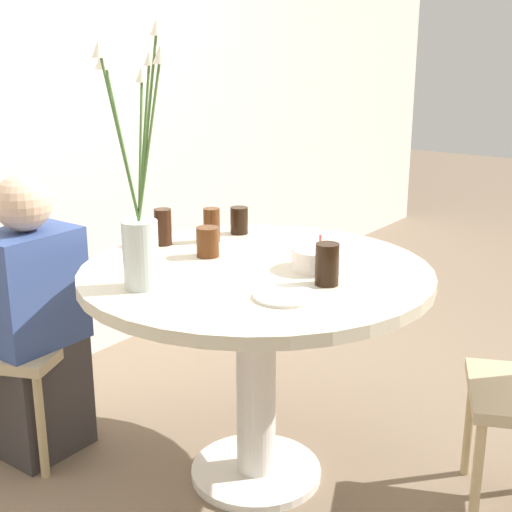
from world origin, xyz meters
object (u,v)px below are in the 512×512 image
(person_woman, at_px, (35,328))
(drink_glass_4, at_px, (239,220))
(flower_vase, at_px, (138,208))
(drink_glass_0, at_px, (212,225))
(drink_glass_1, at_px, (208,242))
(side_plate, at_px, (285,296))
(birthday_cake, at_px, (320,259))
(drink_glass_2, at_px, (163,227))
(drink_glass_3, at_px, (327,264))

(person_woman, bearing_deg, drink_glass_4, -33.77)
(flower_vase, xyz_separation_m, drink_glass_4, (0.67, 0.15, -0.19))
(drink_glass_0, relative_size, drink_glass_1, 1.22)
(drink_glass_4, bearing_deg, flower_vase, -167.78)
(side_plate, height_order, person_woman, person_woman)
(side_plate, relative_size, drink_glass_0, 1.50)
(birthday_cake, bearing_deg, drink_glass_4, 67.34)
(birthday_cake, bearing_deg, drink_glass_2, 97.98)
(flower_vase, bearing_deg, drink_glass_0, 16.76)
(flower_vase, bearing_deg, person_woman, 88.22)
(side_plate, bearing_deg, person_woman, 98.81)
(birthday_cake, xyz_separation_m, drink_glass_4, (0.20, 0.49, 0.02))
(birthday_cake, distance_m, drink_glass_2, 0.62)
(drink_glass_0, xyz_separation_m, drink_glass_3, (-0.17, -0.60, 0.00))
(drink_glass_1, bearing_deg, drink_glass_2, 85.22)
(birthday_cake, relative_size, drink_glass_4, 1.79)
(side_plate, bearing_deg, drink_glass_0, 58.45)
(birthday_cake, height_order, person_woman, person_woman)
(birthday_cake, xyz_separation_m, drink_glass_1, (-0.11, 0.39, 0.02))
(drink_glass_4, relative_size, person_woman, 0.10)
(drink_glass_2, bearing_deg, drink_glass_0, -39.64)
(flower_vase, relative_size, drink_glass_2, 5.82)
(side_plate, xyz_separation_m, drink_glass_3, (0.17, -0.03, 0.06))
(flower_vase, relative_size, side_plate, 4.12)
(flower_vase, relative_size, person_woman, 0.73)
(drink_glass_1, distance_m, drink_glass_3, 0.49)
(drink_glass_2, bearing_deg, birthday_cake, -82.02)
(flower_vase, bearing_deg, drink_glass_2, 35.41)
(drink_glass_0, height_order, person_woman, person_woman)
(flower_vase, height_order, drink_glass_3, flower_vase)
(drink_glass_0, distance_m, person_woman, 0.74)
(birthday_cake, relative_size, drink_glass_2, 1.39)
(flower_vase, bearing_deg, drink_glass_4, 12.22)
(drink_glass_3, bearing_deg, drink_glass_1, 87.96)
(flower_vase, xyz_separation_m, drink_glass_3, (0.34, -0.44, -0.18))
(drink_glass_0, xyz_separation_m, drink_glass_1, (-0.16, -0.11, -0.01))
(side_plate, height_order, drink_glass_3, drink_glass_3)
(flower_vase, distance_m, drink_glass_1, 0.41)
(drink_glass_4, distance_m, person_woman, 0.85)
(drink_glass_3, bearing_deg, birthday_cake, 39.16)
(drink_glass_0, distance_m, drink_glass_2, 0.18)
(flower_vase, height_order, drink_glass_4, flower_vase)
(side_plate, xyz_separation_m, drink_glass_1, (0.19, 0.45, 0.05))
(flower_vase, xyz_separation_m, side_plate, (0.17, -0.41, -0.24))
(side_plate, height_order, drink_glass_1, drink_glass_1)
(drink_glass_1, bearing_deg, birthday_cake, -74.77)
(drink_glass_0, bearing_deg, side_plate, -121.55)
(drink_glass_3, height_order, drink_glass_4, drink_glass_3)
(birthday_cake, height_order, drink_glass_3, drink_glass_3)
(drink_glass_0, xyz_separation_m, person_woman, (-0.50, 0.43, -0.35))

